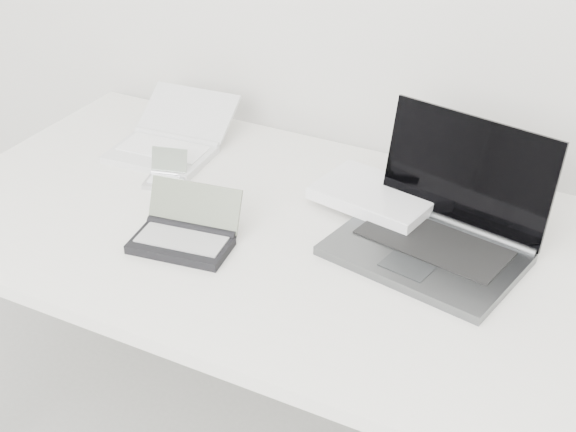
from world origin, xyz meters
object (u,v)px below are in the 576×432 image
at_px(laptop_large, 418,219).
at_px(netbook_open_white, 169,142).
at_px(desk, 310,255).
at_px(palmtop_charcoal, 185,234).

bearing_deg(laptop_large, netbook_open_white, -176.36).
bearing_deg(desk, palmtop_charcoal, -146.76).
xyz_separation_m(desk, palmtop_charcoal, (-0.21, -0.13, 0.07)).
relative_size(laptop_large, palmtop_charcoal, 2.34).
height_order(netbook_open_white, palmtop_charcoal, palmtop_charcoal).
distance_m(desk, laptop_large, 0.23).
bearing_deg(desk, netbook_open_white, 158.45).
bearing_deg(netbook_open_white, desk, -25.79).
height_order(desk, laptop_large, laptop_large).
distance_m(laptop_large, netbook_open_white, 0.65).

